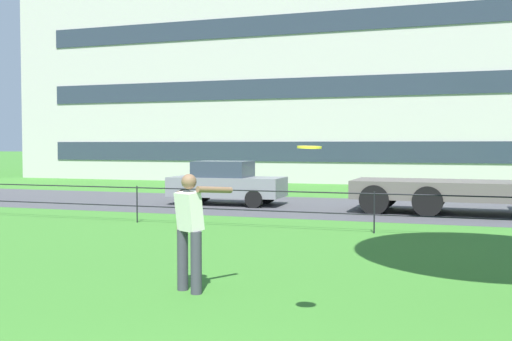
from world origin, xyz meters
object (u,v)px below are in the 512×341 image
(frisbee, at_px, (309,147))
(car_grey_far_right, at_px, (226,183))
(apartment_building_background, at_px, (310,43))
(person_thrower, at_px, (190,228))

(frisbee, xyz_separation_m, car_grey_far_right, (-6.22, 13.42, -1.32))
(frisbee, height_order, apartment_building_background, apartment_building_background)
(car_grey_far_right, height_order, apartment_building_background, apartment_building_background)
(frisbee, bearing_deg, car_grey_far_right, 114.86)
(apartment_building_background, bearing_deg, frisbee, -76.54)
(frisbee, bearing_deg, apartment_building_background, 103.46)
(person_thrower, relative_size, apartment_building_background, 0.05)
(person_thrower, xyz_separation_m, apartment_building_background, (-5.84, 31.74, 7.95))
(frisbee, xyz_separation_m, apartment_building_background, (-7.94, 33.20, 6.78))
(person_thrower, distance_m, frisbee, 2.82)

